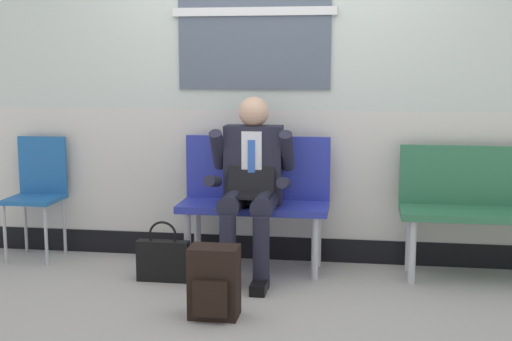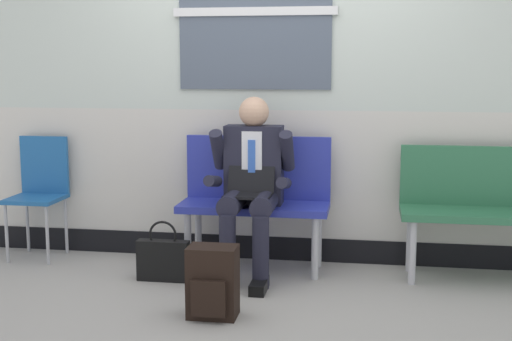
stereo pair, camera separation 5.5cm
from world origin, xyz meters
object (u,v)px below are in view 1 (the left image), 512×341
object	(u,v)px
bench_empty	(490,202)
folding_chair	(38,186)
backpack	(214,283)
bench_with_person	(255,193)
handbag	(163,259)
person_seated	(251,182)

from	to	relation	value
bench_empty	folding_chair	xyz separation A→B (m)	(-3.28, 0.06, 0.01)
backpack	folding_chair	size ratio (longest dim) A/B	0.46
bench_with_person	handbag	bearing A→B (deg)	-143.44
bench_empty	backpack	size ratio (longest dim) A/B	2.87
bench_with_person	handbag	size ratio (longest dim) A/B	2.53
backpack	handbag	bearing A→B (deg)	128.05
bench_with_person	handbag	xyz separation A→B (m)	(-0.57, -0.42, -0.39)
person_seated	folding_chair	xyz separation A→B (m)	(-1.67, 0.26, -0.11)
bench_empty	folding_chair	world-z (taller)	folding_chair
bench_empty	person_seated	world-z (taller)	person_seated
backpack	handbag	world-z (taller)	backpack
bench_with_person	person_seated	xyz separation A→B (m)	(0.00, -0.20, 0.11)
backpack	folding_chair	distance (m)	1.96
person_seated	bench_with_person	bearing A→B (deg)	90.00
bench_with_person	folding_chair	distance (m)	1.67
backpack	bench_with_person	bearing A→B (deg)	85.40
backpack	person_seated	bearing A→B (deg)	84.29
handbag	folding_chair	world-z (taller)	folding_chair
person_seated	backpack	distance (m)	0.95
backpack	folding_chair	xyz separation A→B (m)	(-1.59, 1.09, 0.34)
person_seated	bench_empty	bearing A→B (deg)	7.00
person_seated	folding_chair	bearing A→B (deg)	171.31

